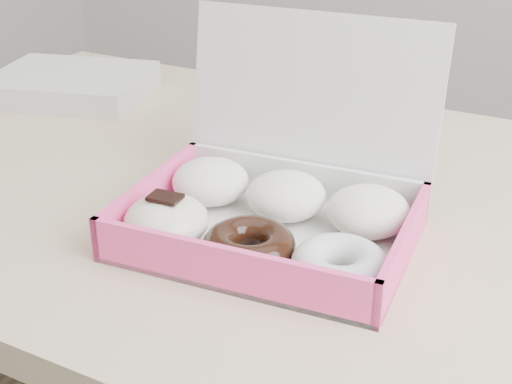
% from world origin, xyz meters
% --- Properties ---
extents(table, '(1.20, 0.80, 0.75)m').
position_xyz_m(table, '(0.00, 0.00, 0.67)').
color(table, tan).
rests_on(table, ground).
extents(donut_box, '(0.33, 0.30, 0.23)m').
position_xyz_m(donut_box, '(0.11, -0.11, 0.79)').
color(donut_box, silver).
rests_on(donut_box, table).
extents(newspapers, '(0.31, 0.27, 0.04)m').
position_xyz_m(newspapers, '(-0.42, 0.16, 0.77)').
color(newspapers, white).
rests_on(newspapers, table).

